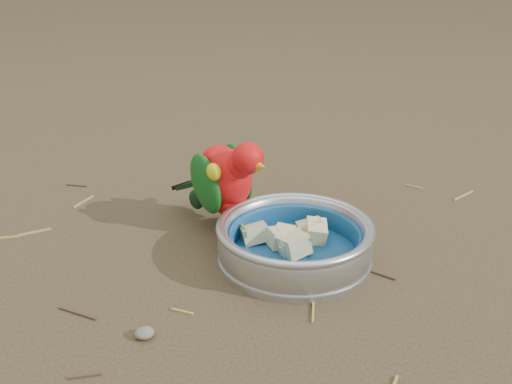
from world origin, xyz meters
name	(u,v)px	position (x,y,z in m)	size (l,w,h in m)	color
ground	(269,274)	(0.00, 0.00, 0.00)	(60.00, 60.00, 0.00)	#463824
food_bowl	(294,256)	(0.05, 0.03, 0.01)	(0.22, 0.22, 0.02)	#B2B2BA
bowl_wall	(295,238)	(0.05, 0.03, 0.04)	(0.22, 0.22, 0.04)	#B2B2BA
fruit_wedges	(295,242)	(0.05, 0.03, 0.03)	(0.13, 0.13, 0.03)	beige
lory_parrot	(227,186)	(-0.03, 0.15, 0.08)	(0.09, 0.19, 0.15)	red
ground_debris	(280,266)	(0.02, 0.01, 0.00)	(0.90, 0.80, 0.01)	#A28E41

